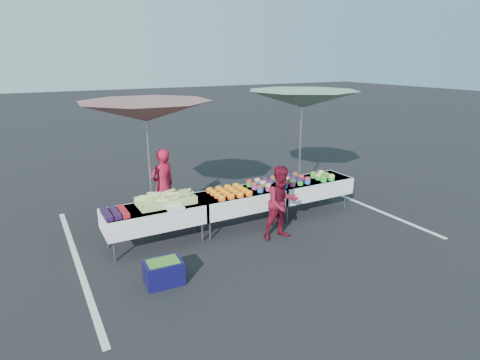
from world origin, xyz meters
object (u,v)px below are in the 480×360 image
table_left (154,215)px  umbrella_right (302,100)px  table_right (310,186)px  umbrella_left (146,112)px  customer (282,203)px  storage_bin (164,272)px  table_center (240,199)px  vendor (163,185)px

table_left → umbrella_right: (3.89, 0.80, 1.84)m
table_right → umbrella_left: (-3.40, 0.80, 1.79)m
customer → storage_bin: customer is taller
umbrella_left → umbrella_right: size_ratio=1.10×
table_right → storage_bin: 4.16m
table_center → vendor: size_ratio=1.18×
table_center → umbrella_right: (2.09, 0.80, 1.84)m
vendor → table_center: bearing=121.4°
table_center → customer: size_ratio=1.29×
table_right → storage_bin: size_ratio=3.11×
customer → umbrella_right: size_ratio=0.49×
umbrella_left → umbrella_right: 3.70m
customer → table_right: bearing=35.9°
table_left → umbrella_left: bearing=76.3°
vendor → umbrella_right: bearing=156.9°
table_center → customer: bearing=-64.6°
table_center → storage_bin: size_ratio=3.11×
table_right → table_center: bearing=180.0°
customer → umbrella_left: 3.11m
table_right → customer: 1.64m
umbrella_left → storage_bin: bearing=-103.0°
table_right → umbrella_left: 3.93m
customer → umbrella_right: umbrella_right is taller
table_left → customer: customer is taller
table_left → umbrella_right: bearing=11.6°
table_center → customer: customer is taller
umbrella_right → storage_bin: 5.23m
vendor → umbrella_left: size_ratio=0.48×
table_left → storage_bin: bearing=-102.6°
customer → umbrella_left: umbrella_left is taller
vendor → storage_bin: bearing=52.4°
table_center → umbrella_right: umbrella_right is taller
customer → table_center: bearing=118.7°
table_left → storage_bin: table_left is taller
table_left → customer: bearing=-21.7°
table_center → table_right: same height
vendor → customer: size_ratio=1.09×
table_left → table_center: bearing=0.0°
table_center → customer: 0.99m
table_center → vendor: vendor is taller
umbrella_left → table_center: bearing=-26.5°
storage_bin → umbrella_left: bearing=80.1°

